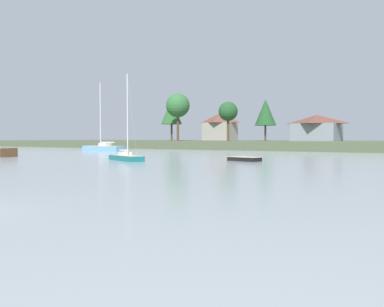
{
  "coord_description": "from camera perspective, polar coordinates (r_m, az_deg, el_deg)",
  "views": [
    {
      "loc": [
        14.41,
        -7.46,
        2.5
      ],
      "look_at": [
        -8.8,
        29.06,
        0.92
      ],
      "focal_mm": 40.34,
      "sensor_mm": 36.0,
      "label": 1
    }
  ],
  "objects": [
    {
      "name": "dinghy_black",
      "position": [
        46.61,
        6.95,
        -0.8
      ],
      "size": [
        3.95,
        2.38,
        0.64
      ],
      "color": "black",
      "rests_on": "ground"
    },
    {
      "name": "sailboat_skyblue",
      "position": [
        81.93,
        -11.64,
        0.5
      ],
      "size": [
        9.0,
        2.6,
        13.47
      ],
      "color": "#669ECC",
      "rests_on": "ground"
    },
    {
      "name": "sailboat_teal",
      "position": [
        47.85,
        -8.74,
        -0.68
      ],
      "size": [
        6.37,
        4.39,
        9.79
      ],
      "color": "#196B70",
      "rests_on": "ground"
    },
    {
      "name": "shore_tree_inland_c",
      "position": [
        109.21,
        4.79,
        5.53
      ],
      "size": [
        4.83,
        4.83,
        9.89
      ],
      "color": "brown",
      "rests_on": "far_shore_bank"
    },
    {
      "name": "shore_tree_far_left",
      "position": [
        127.24,
        -2.72,
        5.58
      ],
      "size": [
        6.18,
        6.18,
        12.38
      ],
      "color": "brown",
      "rests_on": "far_shore_bank"
    },
    {
      "name": "shore_tree_inland_b",
      "position": [
        118.46,
        -1.89,
        6.34
      ],
      "size": [
        6.52,
        6.52,
        12.93
      ],
      "color": "brown",
      "rests_on": "far_shore_bank"
    },
    {
      "name": "shore_tree_center",
      "position": [
        116.88,
        9.69,
        5.38
      ],
      "size": [
        5.72,
        5.72,
        11.1
      ],
      "color": "brown",
      "rests_on": "far_shore_bank"
    },
    {
      "name": "cottage_hillside",
      "position": [
        135.35,
        3.71,
        3.6
      ],
      "size": [
        10.35,
        6.48,
        8.46
      ],
      "color": "#9E998E",
      "rests_on": "far_shore_bank"
    },
    {
      "name": "cottage_near_water",
      "position": [
        118.77,
        16.18,
        3.33
      ],
      "size": [
        12.1,
        10.72,
        6.88
      ],
      "color": "gray",
      "rests_on": "far_shore_bank"
    }
  ]
}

